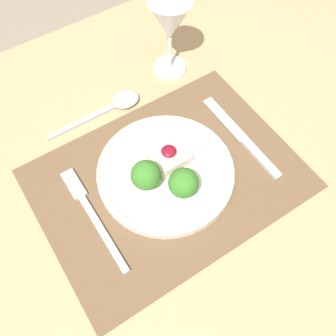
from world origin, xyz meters
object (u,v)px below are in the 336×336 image
object	(u,v)px
spoon	(117,103)
wine_glass_near	(170,23)
dinner_plate	(168,171)
knife	(245,142)
fork	(90,211)

from	to	relation	value
spoon	wine_glass_near	distance (m)	0.19
dinner_plate	wine_glass_near	world-z (taller)	wine_glass_near
knife	wine_glass_near	bearing A→B (deg)	93.63
dinner_plate	wine_glass_near	xyz separation A→B (m)	(0.15, 0.23, 0.10)
fork	spoon	xyz separation A→B (m)	(0.16, 0.18, 0.00)
dinner_plate	fork	distance (m)	0.15
dinner_plate	knife	distance (m)	0.17
dinner_plate	spoon	xyz separation A→B (m)	(0.01, 0.20, -0.01)
fork	spoon	size ratio (longest dim) A/B	1.09
wine_glass_near	fork	bearing A→B (deg)	-144.93
fork	spoon	distance (m)	0.24
knife	fork	bearing A→B (deg)	174.96
fork	knife	distance (m)	0.32
spoon	wine_glass_near	bearing A→B (deg)	9.78
fork	knife	xyz separation A→B (m)	(0.31, -0.03, 0.00)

